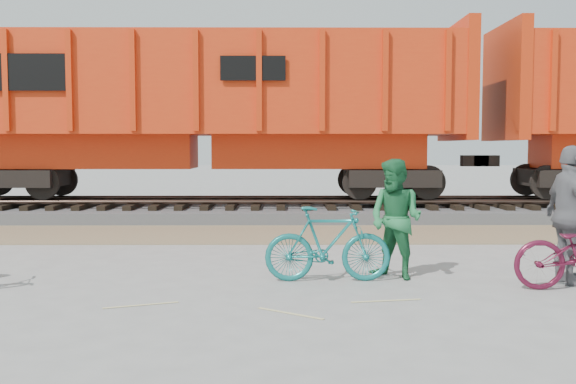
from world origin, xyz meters
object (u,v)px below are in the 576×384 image
(person_man, at_px, (396,219))
(person_woman, at_px, (570,215))
(bicycle_teal, at_px, (328,244))
(hopper_car_center, at_px, (204,107))

(person_man, xyz_separation_m, person_woman, (2.35, -0.40, 0.10))
(person_man, relative_size, person_woman, 0.90)
(bicycle_teal, height_order, person_woman, person_woman)
(bicycle_teal, relative_size, person_man, 1.02)
(hopper_car_center, height_order, bicycle_teal, hopper_car_center)
(hopper_car_center, xyz_separation_m, person_man, (3.78, -8.22, -2.14))
(bicycle_teal, relative_size, person_woman, 0.92)
(hopper_car_center, distance_m, bicycle_teal, 9.20)
(hopper_car_center, distance_m, person_man, 9.29)
(person_man, bearing_deg, person_woman, 32.72)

